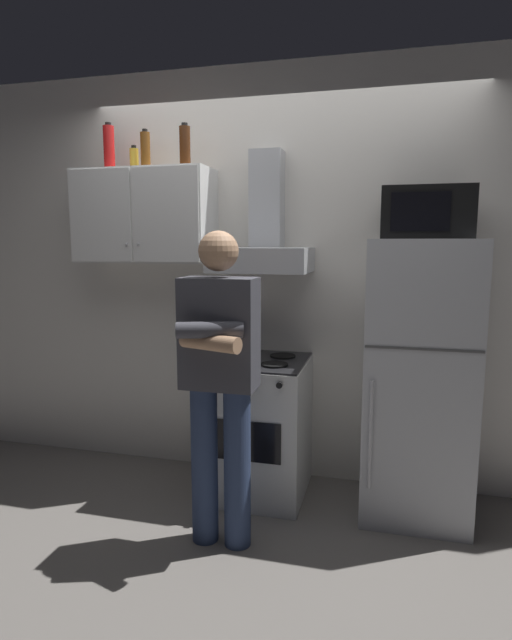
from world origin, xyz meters
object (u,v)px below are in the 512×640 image
(range_hood, at_px, (263,240))
(bottle_soda_red, at_px, (109,148))
(upper_cabinet, at_px, (145,216))
(refrigerator, at_px, (418,380))
(stove_oven, at_px, (258,426))
(microwave, at_px, (426,213))
(bottle_beer_brown, at_px, (145,150))
(person_standing, at_px, (219,378))
(bottle_rum_dark, at_px, (185,146))
(bottle_spice_jar, at_px, (134,159))

(range_hood, height_order, bottle_soda_red, bottle_soda_red)
(upper_cabinet, height_order, refrigerator, upper_cabinet)
(stove_oven, height_order, microwave, microwave)
(bottle_soda_red, distance_m, bottle_beer_brown, 0.25)
(person_standing, height_order, bottle_soda_red, bottle_soda_red)
(range_hood, bearing_deg, bottle_beer_brown, -179.54)
(microwave, xyz_separation_m, bottle_beer_brown, (-1.73, 0.10, 0.43))
(range_hood, xyz_separation_m, bottle_beer_brown, (-0.78, -0.01, 0.57))
(upper_cabinet, xyz_separation_m, refrigerator, (1.75, -0.12, -0.95))
(bottle_beer_brown, bearing_deg, microwave, -3.35)
(microwave, relative_size, bottle_beer_brown, 1.95)
(microwave, height_order, bottle_soda_red, bottle_soda_red)
(stove_oven, distance_m, microwave, 1.62)
(upper_cabinet, distance_m, bottle_rum_dark, 0.52)
(bottle_spice_jar, distance_m, bottle_beer_brown, 0.10)
(stove_oven, distance_m, range_hood, 1.17)
(microwave, xyz_separation_m, person_standing, (-1.00, -0.62, -0.84))
(bottle_spice_jar, distance_m, bottle_rum_dark, 0.38)
(stove_oven, bearing_deg, person_standing, -94.72)
(stove_oven, distance_m, bottle_beer_brown, 1.90)
(range_hood, xyz_separation_m, bottle_spice_jar, (-0.87, 0.01, 0.52))
(stove_oven, height_order, bottle_rum_dark, bottle_rum_dark)
(range_hood, bearing_deg, upper_cabinet, -179.91)
(person_standing, xyz_separation_m, bottle_beer_brown, (-0.73, 0.73, 1.27))
(upper_cabinet, distance_m, bottle_beer_brown, 0.42)
(refrigerator, distance_m, bottle_beer_brown, 2.21)
(range_hood, bearing_deg, microwave, -6.46)
(microwave, xyz_separation_m, bottle_soda_red, (-1.98, 0.09, 0.45))
(upper_cabinet, relative_size, stove_oven, 1.03)
(bottle_soda_red, bearing_deg, bottle_rum_dark, -1.05)
(upper_cabinet, xyz_separation_m, bottle_spice_jar, (-0.07, 0.01, 0.37))
(range_hood, xyz_separation_m, refrigerator, (0.95, -0.13, -0.80))
(bottle_beer_brown, bearing_deg, refrigerator, -3.96)
(upper_cabinet, bearing_deg, refrigerator, -4.07)
(range_hood, distance_m, bottle_soda_red, 1.19)
(range_hood, relative_size, refrigerator, 0.47)
(upper_cabinet, distance_m, bottle_spice_jar, 0.38)
(upper_cabinet, relative_size, person_standing, 0.55)
(refrigerator, height_order, bottle_soda_red, bottle_soda_red)
(microwave, relative_size, bottle_rum_dark, 1.83)
(refrigerator, relative_size, bottle_rum_dark, 6.09)
(stove_oven, bearing_deg, bottle_rum_dark, 169.18)
(bottle_rum_dark, bearing_deg, person_standing, -57.51)
(range_hood, bearing_deg, stove_oven, -90.00)
(bottle_spice_jar, bearing_deg, upper_cabinet, -7.57)
(microwave, bearing_deg, stove_oven, -178.85)
(upper_cabinet, distance_m, microwave, 1.75)
(range_hood, distance_m, bottle_beer_brown, 0.96)
(refrigerator, distance_m, person_standing, 1.17)
(bottle_rum_dark, bearing_deg, bottle_soda_red, 178.95)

